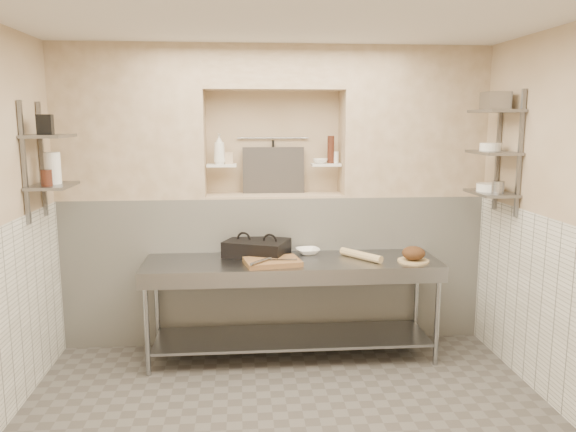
{
  "coord_description": "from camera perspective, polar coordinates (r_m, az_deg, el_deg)",
  "views": [
    {
      "loc": [
        -0.32,
        -3.61,
        2.13
      ],
      "look_at": [
        0.06,
        0.9,
        1.35
      ],
      "focal_mm": 35.0,
      "sensor_mm": 36.0,
      "label": 1
    }
  ],
  "objects": [
    {
      "name": "ceiling",
      "position": [
        3.69,
        0.24,
        21.02
      ],
      "size": [
        4.0,
        3.9,
        0.1
      ],
      "primitive_type": "cube",
      "color": "silver",
      "rests_on": "ground"
    },
    {
      "name": "wall_back",
      "position": [
        5.66,
        -1.55,
        2.38
      ],
      "size": [
        4.0,
        0.1,
        2.8
      ],
      "primitive_type": "cube",
      "color": "beige",
      "rests_on": "ground"
    },
    {
      "name": "wall_front",
      "position": [
        1.79,
        6.01,
        -14.31
      ],
      "size": [
        4.0,
        0.1,
        2.8
      ],
      "primitive_type": "cube",
      "color": "beige",
      "rests_on": "ground"
    },
    {
      "name": "backwall_lower",
      "position": [
        5.55,
        -1.37,
        -5.14
      ],
      "size": [
        4.0,
        0.4,
        1.4
      ],
      "primitive_type": "cube",
      "color": "white",
      "rests_on": "floor"
    },
    {
      "name": "alcove_sill",
      "position": [
        5.42,
        -1.4,
        2.14
      ],
      "size": [
        1.3,
        0.4,
        0.02
      ],
      "primitive_type": "cube",
      "color": "beige",
      "rests_on": "backwall_lower"
    },
    {
      "name": "backwall_pillar_left",
      "position": [
        5.45,
        -15.66,
        9.11
      ],
      "size": [
        1.35,
        0.4,
        1.4
      ],
      "primitive_type": "cube",
      "color": "beige",
      "rests_on": "backwall_lower"
    },
    {
      "name": "backwall_pillar_right",
      "position": [
        5.6,
        12.4,
        9.26
      ],
      "size": [
        1.35,
        0.4,
        1.4
      ],
      "primitive_type": "cube",
      "color": "beige",
      "rests_on": "backwall_lower"
    },
    {
      "name": "backwall_header",
      "position": [
        5.39,
        -1.46,
        14.79
      ],
      "size": [
        1.3,
        0.4,
        0.4
      ],
      "primitive_type": "cube",
      "color": "beige",
      "rests_on": "backwall_lower"
    },
    {
      "name": "wainscot_right",
      "position": [
        4.52,
        26.67,
        -9.76
      ],
      "size": [
        0.02,
        3.9,
        1.4
      ],
      "primitive_type": "cube",
      "color": "white",
      "rests_on": "floor"
    },
    {
      "name": "alcove_shelf_left",
      "position": [
        5.38,
        -6.76,
        5.13
      ],
      "size": [
        0.28,
        0.16,
        0.02
      ],
      "primitive_type": "cube",
      "color": "white",
      "rests_on": "backwall_lower"
    },
    {
      "name": "alcove_shelf_right",
      "position": [
        5.44,
        3.87,
        5.23
      ],
      "size": [
        0.28,
        0.16,
        0.02
      ],
      "primitive_type": "cube",
      "color": "white",
      "rests_on": "backwall_lower"
    },
    {
      "name": "utensil_rail",
      "position": [
        5.54,
        -1.53,
        7.92
      ],
      "size": [
        0.7,
        0.02,
        0.02
      ],
      "primitive_type": "cylinder",
      "rotation": [
        0.0,
        1.57,
        0.0
      ],
      "color": "gray",
      "rests_on": "wall_back"
    },
    {
      "name": "hanging_steel",
      "position": [
        5.53,
        -1.51,
        6.15
      ],
      "size": [
        0.02,
        0.02,
        0.3
      ],
      "primitive_type": "cylinder",
      "color": "black",
      "rests_on": "utensil_rail"
    },
    {
      "name": "splash_panel",
      "position": [
        5.49,
        -1.48,
        4.66
      ],
      "size": [
        0.6,
        0.08,
        0.45
      ],
      "primitive_type": "cube",
      "rotation": [
        -0.14,
        0.0,
        0.0
      ],
      "color": "#383330",
      "rests_on": "alcove_sill"
    },
    {
      "name": "shelf_rail_left_a",
      "position": [
        5.14,
        -23.7,
        5.29
      ],
      "size": [
        0.03,
        0.03,
        0.95
      ],
      "primitive_type": "cube",
      "color": "slate",
      "rests_on": "wall_left"
    },
    {
      "name": "shelf_rail_left_b",
      "position": [
        4.77,
        -25.24,
        4.88
      ],
      "size": [
        0.03,
        0.03,
        0.95
      ],
      "primitive_type": "cube",
      "color": "slate",
      "rests_on": "wall_left"
    },
    {
      "name": "wall_shelf_left_lower",
      "position": [
        4.93,
        -22.8,
        2.85
      ],
      "size": [
        0.3,
        0.5,
        0.02
      ],
      "primitive_type": "cube",
      "color": "slate",
      "rests_on": "wall_left"
    },
    {
      "name": "wall_shelf_left_upper",
      "position": [
        4.9,
        -23.11,
        7.49
      ],
      "size": [
        0.3,
        0.5,
        0.03
      ],
      "primitive_type": "cube",
      "color": "slate",
      "rests_on": "wall_left"
    },
    {
      "name": "shelf_rail_right_a",
      "position": [
        5.38,
        20.55,
        6.18
      ],
      "size": [
        0.03,
        0.03,
        1.05
      ],
      "primitive_type": "cube",
      "color": "slate",
      "rests_on": "wall_right"
    },
    {
      "name": "shelf_rail_right_b",
      "position": [
        5.02,
        22.5,
        5.85
      ],
      "size": [
        0.03,
        0.03,
        1.05
      ],
      "primitive_type": "cube",
      "color": "slate",
      "rests_on": "wall_right"
    },
    {
      "name": "wall_shelf_right_lower",
      "position": [
        5.17,
        19.91,
        2.2
      ],
      "size": [
        0.3,
        0.5,
        0.02
      ],
      "primitive_type": "cube",
      "color": "slate",
      "rests_on": "wall_right"
    },
    {
      "name": "wall_shelf_right_mid",
      "position": [
        5.14,
        20.14,
        6.07
      ],
      "size": [
        0.3,
        0.5,
        0.02
      ],
      "primitive_type": "cube",
      "color": "slate",
      "rests_on": "wall_right"
    },
    {
      "name": "wall_shelf_right_upper",
      "position": [
        5.13,
        20.37,
        9.97
      ],
      "size": [
        0.3,
        0.5,
        0.03
      ],
      "primitive_type": "cube",
      "color": "slate",
      "rests_on": "wall_right"
    },
    {
      "name": "prep_table",
      "position": [
        5.04,
        0.43,
        -7.4
      ],
      "size": [
        2.6,
        0.7,
        0.9
      ],
      "color": "gray",
      "rests_on": "floor"
    },
    {
      "name": "panini_press",
      "position": [
        5.13,
        -3.18,
        -3.26
      ],
      "size": [
        0.65,
        0.57,
        0.15
      ],
      "rotation": [
        0.0,
        0.0,
        -0.39
      ],
      "color": "black",
      "rests_on": "prep_table"
    },
    {
      "name": "cutting_board",
      "position": [
        4.84,
        -1.6,
        -4.67
      ],
      "size": [
        0.52,
        0.4,
        0.04
      ],
      "primitive_type": "cube",
      "rotation": [
        0.0,
        0.0,
        0.17
      ],
      "color": "brown",
      "rests_on": "prep_table"
    },
    {
      "name": "knife_blade",
      "position": [
        4.81,
        -0.47,
        -4.45
      ],
      "size": [
        0.24,
        0.03,
        0.01
      ],
      "primitive_type": "cube",
      "rotation": [
        0.0,
        0.0,
        -0.02
      ],
      "color": "gray",
      "rests_on": "cutting_board"
    },
    {
      "name": "tongs",
      "position": [
        4.73,
        -2.76,
        -4.59
      ],
      "size": [
        0.19,
        0.21,
        0.02
      ],
      "primitive_type": "cylinder",
      "rotation": [
        1.57,
        0.0,
        -0.72
      ],
      "color": "gray",
      "rests_on": "cutting_board"
    },
    {
      "name": "mixing_bowl",
      "position": [
        5.2,
        2.03,
        -3.59
      ],
      "size": [
        0.25,
        0.25,
        0.05
      ],
      "primitive_type": "imported",
      "rotation": [
        0.0,
        0.0,
        0.2
      ],
      "color": "white",
      "rests_on": "prep_table"
    },
    {
      "name": "rolling_pin",
      "position": [
        5.06,
        7.42,
        -3.98
      ],
      "size": [
        0.33,
        0.4,
        0.07
      ],
      "primitive_type": "cylinder",
      "rotation": [
        1.57,
        0.0,
        0.65
      ],
      "color": "#D7B981",
      "rests_on": "prep_table"
    },
    {
      "name": "bread_board",
      "position": [
        5.05,
        12.61,
        -4.46
      ],
      "size": [
        0.27,
        0.27,
        0.02
      ],
      "primitive_type": "cylinder",
      "color": "#D7B981",
      "rests_on": "prep_table"
    },
    {
      "name": "bread_loaf",
      "position": [
        5.04,
        12.64,
        -3.7
      ],
      "size": [
        0.2,
        0.2,
        0.12
      ],
      "primitive_type": "ellipsoid",
      "color": "#4C2D19",
      "rests_on": "bread_board"
    },
    {
      "name": "bottle_soap",
      "position": [
        5.37,
        -7.0,
        6.78
      ],
      "size": [
        0.14,
        0.14,
        0.29
      ],
      "primitive_type": "imported",
      "rotation": [
        0.0,
        0.0,
        0.3
      ],
      "color": "white",
      "rests_on": "alcove_shelf_left"
    },
    {
      "name": "jar_alcove",
      "position": [
        5.39,
        -6.0,
        5.88
      ],
      "size": [
        0.07,
        0.07,
        0.11
      ],
      "primitive_type": "cube",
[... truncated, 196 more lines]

